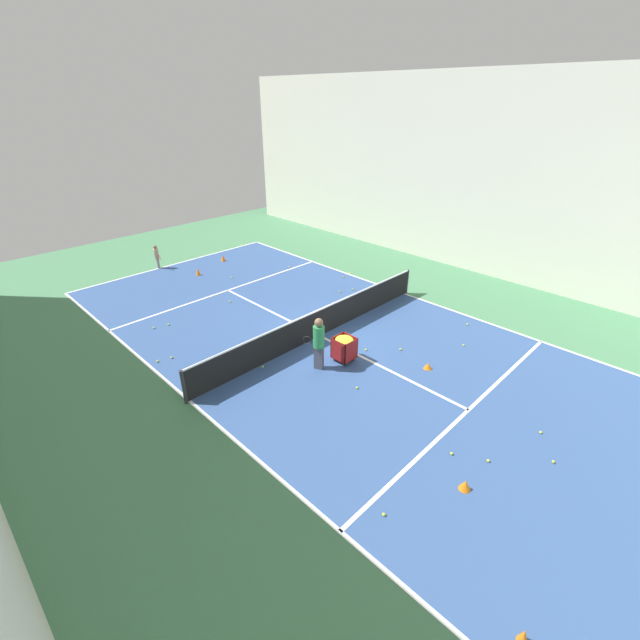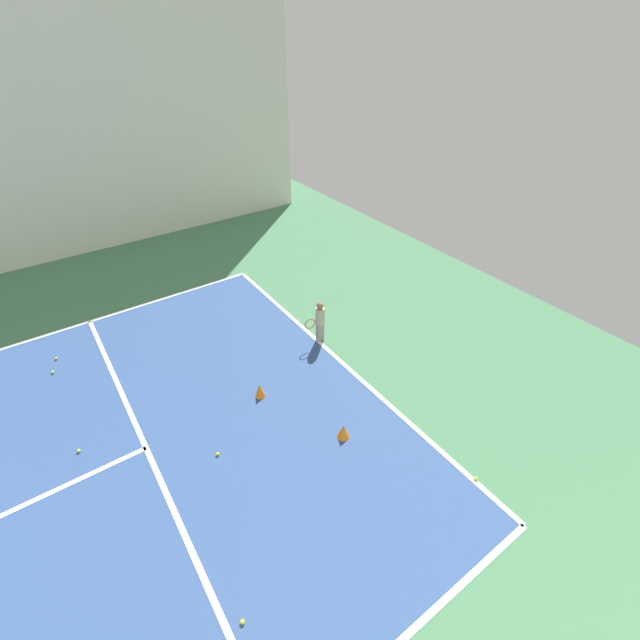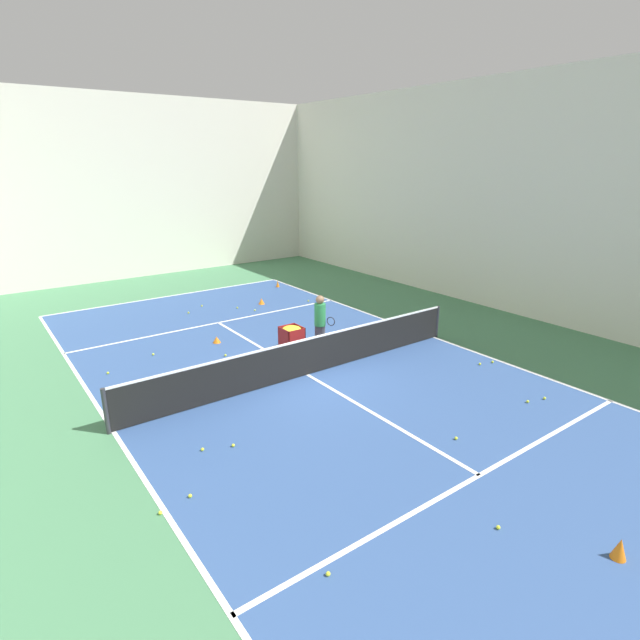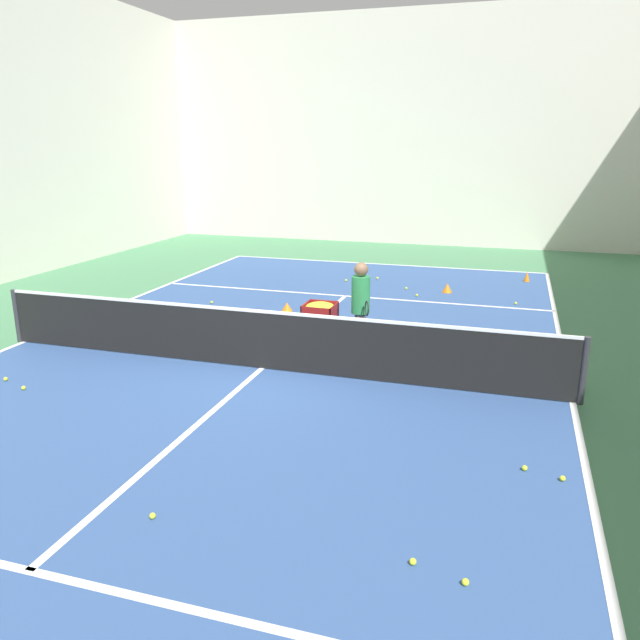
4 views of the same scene
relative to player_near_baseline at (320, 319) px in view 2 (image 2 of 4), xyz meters
name	(u,v)px [view 2 (image 2 of 4)]	position (x,y,z in m)	size (l,w,h in m)	color
line_baseline_near	(337,358)	(-0.86, 0.06, -0.66)	(10.35, 0.10, 0.00)	white
line_service_near	(146,448)	(-0.86, 4.74, -0.66)	(10.35, 0.10, 0.00)	white
player_near_baseline	(320,319)	(0.00, 0.00, 0.00)	(0.27, 0.58, 1.16)	gray
training_cone_3	(343,431)	(-2.84, 1.40, -0.50)	(0.25, 0.25, 0.32)	orange
training_cone_4	(260,390)	(-0.89, 2.22, -0.49)	(0.23, 0.23, 0.34)	orange
tennis_ball_0	(218,454)	(-1.81, 3.65, -0.63)	(0.07, 0.07, 0.07)	yellow
tennis_ball_5	(476,479)	(-5.01, 0.02, -0.63)	(0.07, 0.07, 0.07)	yellow
tennis_ball_6	(56,359)	(3.07, 5.75, -0.63)	(0.07, 0.07, 0.07)	yellow
tennis_ball_13	(79,451)	(-0.21, 5.83, -0.63)	(0.07, 0.07, 0.07)	yellow
tennis_ball_16	(242,622)	(-4.61, 4.52, -0.63)	(0.07, 0.07, 0.07)	yellow
tennis_ball_21	(53,372)	(2.57, 5.90, -0.63)	(0.07, 0.07, 0.07)	yellow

